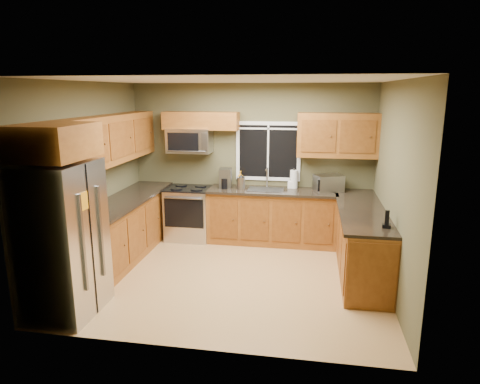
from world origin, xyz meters
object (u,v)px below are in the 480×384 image
(kettle, at_px, (241,182))
(paper_towel_roll, at_px, (294,179))
(refrigerator, at_px, (63,240))
(soap_bottle_a, at_px, (240,179))
(coffee_maker, at_px, (225,179))
(cordless_phone, at_px, (387,222))
(range, at_px, (189,213))
(soap_bottle_b, at_px, (290,183))
(toaster_oven, at_px, (328,183))
(microwave, at_px, (190,141))

(kettle, relative_size, paper_towel_roll, 0.73)
(refrigerator, bearing_deg, soap_bottle_a, 60.93)
(coffee_maker, xyz_separation_m, paper_towel_roll, (1.16, 0.16, -0.00))
(kettle, height_order, paper_towel_roll, paper_towel_roll)
(refrigerator, distance_m, cordless_phone, 3.84)
(kettle, relative_size, soap_bottle_a, 0.87)
(coffee_maker, relative_size, soap_bottle_a, 1.16)
(range, relative_size, coffee_maker, 2.82)
(soap_bottle_a, relative_size, soap_bottle_b, 1.66)
(refrigerator, bearing_deg, toaster_oven, 42.67)
(coffee_maker, height_order, paper_towel_roll, paper_towel_roll)
(range, bearing_deg, soap_bottle_a, 5.61)
(toaster_oven, distance_m, paper_towel_roll, 0.60)
(range, height_order, kettle, kettle)
(refrigerator, xyz_separation_m, cordless_phone, (3.72, 0.96, 0.11))
(microwave, distance_m, cordless_phone, 3.67)
(refrigerator, xyz_separation_m, soap_bottle_a, (1.59, 2.86, 0.18))
(refrigerator, relative_size, microwave, 2.37)
(range, relative_size, microwave, 1.23)
(microwave, height_order, kettle, microwave)
(paper_towel_roll, height_order, soap_bottle_b, paper_towel_roll)
(range, xyz_separation_m, soap_bottle_a, (0.90, 0.09, 0.61))
(soap_bottle_b, bearing_deg, microwave, -178.40)
(refrigerator, height_order, coffee_maker, refrigerator)
(refrigerator, relative_size, range, 1.92)
(refrigerator, height_order, kettle, refrigerator)
(toaster_oven, bearing_deg, range, -178.42)
(microwave, relative_size, coffee_maker, 2.29)
(kettle, distance_m, soap_bottle_a, 0.10)
(soap_bottle_a, distance_m, soap_bottle_b, 0.86)
(coffee_maker, bearing_deg, cordless_phone, -37.93)
(kettle, bearing_deg, coffee_maker, 169.61)
(refrigerator, height_order, range, refrigerator)
(soap_bottle_b, xyz_separation_m, cordless_phone, (1.28, -1.99, -0.02))
(paper_towel_roll, bearing_deg, microwave, -177.65)
(toaster_oven, bearing_deg, paper_towel_roll, 165.98)
(range, height_order, paper_towel_roll, paper_towel_roll)
(cordless_phone, bearing_deg, paper_towel_roll, 121.16)
(refrigerator, bearing_deg, kettle, 59.71)
(range, distance_m, microwave, 1.27)
(cordless_phone, bearing_deg, refrigerator, -165.51)
(toaster_oven, xyz_separation_m, soap_bottle_a, (-1.49, 0.02, 0.01))
(paper_towel_roll, bearing_deg, kettle, -166.41)
(kettle, bearing_deg, cordless_phone, -40.65)
(coffee_maker, height_order, cordless_phone, coffee_maker)
(coffee_maker, xyz_separation_m, soap_bottle_a, (0.25, 0.04, -0.01))
(kettle, height_order, soap_bottle_a, soap_bottle_a)
(paper_towel_roll, bearing_deg, soap_bottle_a, -172.35)
(microwave, distance_m, soap_bottle_b, 1.89)
(kettle, bearing_deg, soap_bottle_a, 106.68)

